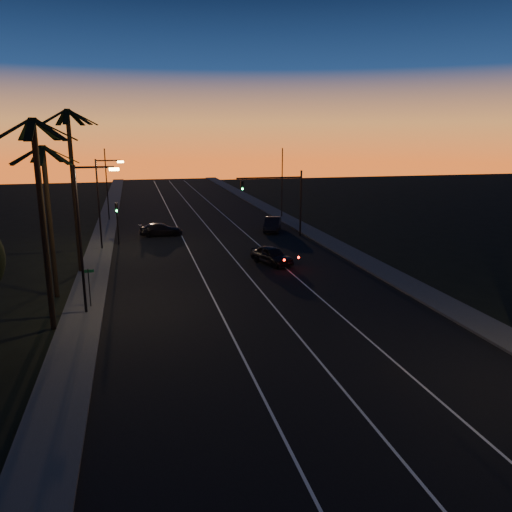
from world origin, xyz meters
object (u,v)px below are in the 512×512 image
object	(u,v)px
right_car	(272,224)
cross_car	(161,229)
signal_mast	(280,192)
lead_car	(272,255)

from	to	relation	value
right_car	cross_car	bearing A→B (deg)	177.79
signal_mast	lead_car	xyz separation A→B (m)	(-3.88, -10.98, -4.03)
right_car	lead_car	bearing A→B (deg)	-105.85
signal_mast	cross_car	xyz separation A→B (m)	(-12.29, 3.60, -4.10)
lead_car	signal_mast	bearing A→B (deg)	70.52
lead_car	cross_car	size ratio (longest dim) A/B	1.11
signal_mast	cross_car	size ratio (longest dim) A/B	1.54
signal_mast	lead_car	distance (m)	12.32
signal_mast	lead_car	world-z (taller)	signal_mast
cross_car	signal_mast	bearing A→B (deg)	-16.34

